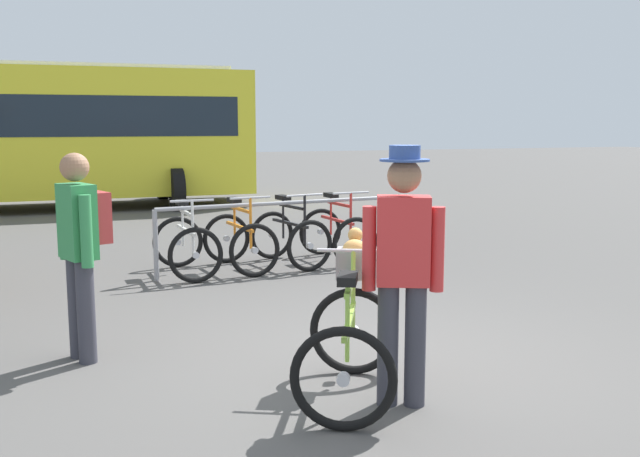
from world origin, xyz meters
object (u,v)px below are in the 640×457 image
(racked_bike_orange, at_px, (240,241))
(pedestrian_with_backpack, at_px, (81,243))
(featured_bicycle, at_px, (350,325))
(bus_distant, at_px, (13,129))
(racked_bike_red, at_px, (337,234))
(person_with_featured_bike, at_px, (403,265))
(racked_bike_black, at_px, (290,237))
(racked_bike_white, at_px, (186,245))

(racked_bike_orange, xyz_separation_m, pedestrian_with_backpack, (-2.03, -3.03, 0.57))
(featured_bicycle, relative_size, pedestrian_with_backpack, 0.77)
(bus_distant, bearing_deg, racked_bike_red, -61.17)
(racked_bike_orange, distance_m, pedestrian_with_backpack, 3.69)
(featured_bicycle, xyz_separation_m, person_with_featured_bike, (0.23, -0.31, 0.46))
(racked_bike_orange, height_order, bus_distant, bus_distant)
(bus_distant, bearing_deg, racked_bike_orange, -69.91)
(pedestrian_with_backpack, bearing_deg, person_with_featured_bike, -41.87)
(racked_bike_black, xyz_separation_m, racked_bike_red, (0.70, 0.07, -0.00))
(racked_bike_white, height_order, racked_bike_black, same)
(racked_bike_orange, xyz_separation_m, featured_bicycle, (-0.34, -4.43, 0.12))
(racked_bike_orange, relative_size, racked_bike_red, 1.01)
(racked_bike_white, bearing_deg, racked_bike_orange, 5.67)
(racked_bike_orange, distance_m, bus_distant, 8.59)
(racked_bike_orange, xyz_separation_m, racked_bike_black, (0.70, 0.07, 0.00))
(racked_bike_orange, xyz_separation_m, person_with_featured_bike, (-0.11, -4.75, 0.58))
(racked_bike_white, relative_size, racked_bike_orange, 0.96)
(racked_bike_black, xyz_separation_m, pedestrian_with_backpack, (-2.73, -3.10, 0.57))
(featured_bicycle, height_order, bus_distant, bus_distant)
(racked_bike_black, height_order, person_with_featured_bike, person_with_featured_bike)
(racked_bike_orange, bearing_deg, person_with_featured_bike, -91.35)
(racked_bike_white, distance_m, person_with_featured_bike, 4.75)
(racked_bike_white, xyz_separation_m, featured_bicycle, (0.35, -4.37, 0.12))
(racked_bike_red, bearing_deg, featured_bicycle, -110.81)
(person_with_featured_bike, height_order, pedestrian_with_backpack, person_with_featured_bike)
(racked_bike_white, relative_size, pedestrian_with_backpack, 0.69)
(racked_bike_orange, bearing_deg, featured_bicycle, -94.45)
(racked_bike_white, xyz_separation_m, racked_bike_orange, (0.70, 0.07, -0.00))
(racked_bike_orange, height_order, pedestrian_with_backpack, pedestrian_with_backpack)
(featured_bicycle, xyz_separation_m, pedestrian_with_backpack, (-1.69, 1.41, 0.45))
(racked_bike_orange, distance_m, racked_bike_black, 0.70)
(person_with_featured_bike, bearing_deg, racked_bike_white, 97.13)
(racked_bike_red, xyz_separation_m, person_with_featured_bike, (-1.50, -4.89, 0.58))
(racked_bike_red, height_order, pedestrian_with_backpack, pedestrian_with_backpack)
(pedestrian_with_backpack, bearing_deg, featured_bicycle, -39.81)
(racked_bike_white, distance_m, bus_distant, 8.44)
(racked_bike_black, bearing_deg, racked_bike_red, 5.67)
(racked_bike_orange, distance_m, person_with_featured_bike, 4.79)
(racked_bike_red, relative_size, bus_distant, 0.12)
(featured_bicycle, bearing_deg, pedestrian_with_backpack, 140.19)
(person_with_featured_bike, xyz_separation_m, pedestrian_with_backpack, (-1.92, 1.72, -0.01))
(featured_bicycle, bearing_deg, racked_bike_red, 69.19)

